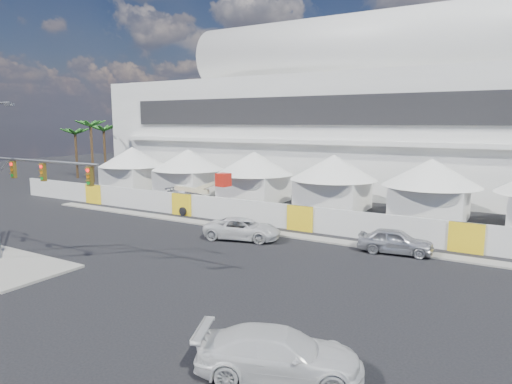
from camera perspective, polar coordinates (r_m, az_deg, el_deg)
The scene contains 12 objects.
ground at distance 28.73m, azimuth -18.56°, elevation -8.97°, with size 160.00×160.00×0.00m, color black.
far_curb at distance 31.33m, azimuth 27.96°, elevation -7.97°, with size 80.00×1.20×0.12m, color gray.
stadium at distance 60.43m, azimuth 19.25°, elevation 9.14°, with size 80.00×24.80×21.98m.
tent_row at distance 46.74m, azimuth 4.50°, elevation 2.11°, with size 53.40×8.40×5.40m.
hoarding_fence at distance 36.27m, azimuth 5.61°, elevation -3.26°, with size 70.00×0.25×2.00m, color silver.
palm_cluster at distance 72.07m, azimuth -18.51°, elevation 6.99°, with size 10.60×10.60×8.55m.
sedan_silver at distance 31.33m, azimuth 17.03°, elevation -5.88°, with size 4.79×1.93×1.63m, color silver.
pickup_curb at distance 33.54m, azimuth -1.71°, elevation -4.61°, with size 5.59×2.58×1.55m, color silver.
pickup_near at distance 16.24m, azimuth 2.90°, elevation -19.56°, with size 5.63×2.29×1.63m, color silver.
lot_car_c at distance 49.72m, azimuth -8.67°, elevation -0.39°, with size 4.92×2.00×1.43m, color #9C9CA1.
traffic_mast at distance 32.11m, azimuth -28.22°, elevation -0.16°, with size 10.68×0.68×7.01m.
boom_lift at distance 43.50m, azimuth -8.47°, elevation -1.16°, with size 8.27×2.45×4.12m.
Camera 1 is at (21.01, -17.65, 8.51)m, focal length 32.00 mm.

